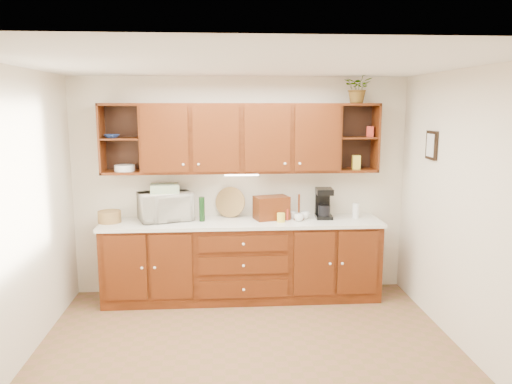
{
  "coord_description": "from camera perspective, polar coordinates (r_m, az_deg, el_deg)",
  "views": [
    {
      "loc": [
        -0.24,
        -4.21,
        2.26
      ],
      "look_at": [
        0.14,
        1.15,
        1.33
      ],
      "focal_mm": 35.0,
      "sensor_mm": 36.0,
      "label": 1
    }
  ],
  "objects": [
    {
      "name": "canister_yellow",
      "position": [
        5.75,
        2.87,
        -2.94
      ],
      "size": [
        0.11,
        0.11,
        0.1
      ],
      "primitive_type": "cylinder",
      "rotation": [
        0.0,
        0.0,
        -0.2
      ],
      "color": "yellow",
      "rests_on": "countertop"
    },
    {
      "name": "undercabinet_light",
      "position": [
        5.8,
        -1.67,
        2.0
      ],
      "size": [
        0.4,
        0.05,
        0.02
      ],
      "primitive_type": "cube",
      "color": "white",
      "rests_on": "upper_cabinets"
    },
    {
      "name": "bread_box",
      "position": [
        5.87,
        1.77,
        -1.81
      ],
      "size": [
        0.44,
        0.34,
        0.27
      ],
      "primitive_type": "cube",
      "rotation": [
        0.0,
        0.0,
        0.27
      ],
      "color": "#3A1706",
      "rests_on": "countertop"
    },
    {
      "name": "right_wall",
      "position": [
        4.86,
        23.47,
        -2.39
      ],
      "size": [
        0.0,
        3.5,
        3.5
      ],
      "primitive_type": "plane",
      "rotation": [
        1.57,
        0.0,
        -1.57
      ],
      "color": "beige",
      "rests_on": "floor"
    },
    {
      "name": "coffee_maker",
      "position": [
        5.98,
        7.73,
        -1.32
      ],
      "size": [
        0.21,
        0.26,
        0.36
      ],
      "rotation": [
        0.0,
        0.0,
        -0.06
      ],
      "color": "black",
      "rests_on": "countertop"
    },
    {
      "name": "potted_plant",
      "position": [
        5.96,
        11.62,
        11.6
      ],
      "size": [
        0.39,
        0.36,
        0.35
      ],
      "primitive_type": "imported",
      "rotation": [
        0.0,
        0.0,
        -0.34
      ],
      "color": "#999999",
      "rests_on": "upper_cabinets"
    },
    {
      "name": "wicker_basket",
      "position": [
        5.96,
        -16.4,
        -2.72
      ],
      "size": [
        0.3,
        0.3,
        0.13
      ],
      "primitive_type": "cylinder",
      "rotation": [
        0.0,
        0.0,
        -0.19
      ],
      "color": "olive",
      "rests_on": "countertop"
    },
    {
      "name": "pantry_box_yellow",
      "position": [
        6.02,
        11.38,
        3.35
      ],
      "size": [
        0.09,
        0.08,
        0.16
      ],
      "primitive_type": "cube",
      "rotation": [
        0.0,
        0.0,
        -0.04
      ],
      "color": "yellow",
      "rests_on": "upper_cabinets"
    },
    {
      "name": "ceiling",
      "position": [
        4.23,
        -0.84,
        14.43
      ],
      "size": [
        4.0,
        4.0,
        0.0
      ],
      "primitive_type": "plane",
      "rotation": [
        3.14,
        0.0,
        0.0
      ],
      "color": "white",
      "rests_on": "back_wall"
    },
    {
      "name": "microwave",
      "position": [
        5.91,
        -10.33,
        -1.62
      ],
      "size": [
        0.69,
        0.58,
        0.33
      ],
      "primitive_type": "imported",
      "rotation": [
        0.0,
        0.0,
        0.35
      ],
      "color": "beige",
      "rests_on": "countertop"
    },
    {
      "name": "floor",
      "position": [
        4.78,
        -0.76,
        -18.37
      ],
      "size": [
        4.0,
        4.0,
        0.0
      ],
      "primitive_type": "plane",
      "color": "brown",
      "rests_on": "ground"
    },
    {
      "name": "woven_tray",
      "position": [
        6.02,
        -2.96,
        -2.77
      ],
      "size": [
        0.38,
        0.21,
        0.36
      ],
      "primitive_type": "cylinder",
      "rotation": [
        1.36,
        0.0,
        -0.34
      ],
      "color": "olive",
      "rests_on": "countertop"
    },
    {
      "name": "back_wall",
      "position": [
        6.04,
        -1.75,
        0.68
      ],
      "size": [
        4.0,
        0.0,
        4.0
      ],
      "primitive_type": "plane",
      "rotation": [
        1.57,
        0.0,
        0.0
      ],
      "color": "beige",
      "rests_on": "floor"
    },
    {
      "name": "mug_tree",
      "position": [
        5.89,
        4.91,
        -2.7
      ],
      "size": [
        0.28,
        0.27,
        0.3
      ],
      "rotation": [
        0.0,
        0.0,
        0.37
      ],
      "color": "#3A1706",
      "rests_on": "countertop"
    },
    {
      "name": "towel_stack",
      "position": [
        5.87,
        -10.39,
        0.41
      ],
      "size": [
        0.35,
        0.28,
        0.1
      ],
      "primitive_type": "cube",
      "rotation": [
        0.0,
        0.0,
        0.12
      ],
      "color": "#D0D564",
      "rests_on": "microwave"
    },
    {
      "name": "left_wall",
      "position": [
        4.66,
        -26.19,
        -3.09
      ],
      "size": [
        0.0,
        3.5,
        3.5
      ],
      "primitive_type": "plane",
      "rotation": [
        1.57,
        0.0,
        1.57
      ],
      "color": "beige",
      "rests_on": "floor"
    },
    {
      "name": "base_cabinets",
      "position": [
        5.95,
        -1.58,
        -7.9
      ],
      "size": [
        3.2,
        0.6,
        0.9
      ],
      "primitive_type": "cube",
      "color": "#3A1706",
      "rests_on": "floor"
    },
    {
      "name": "plate_stack",
      "position": [
        5.93,
        -14.78,
        2.67
      ],
      "size": [
        0.28,
        0.28,
        0.07
      ],
      "primitive_type": "cylinder",
      "rotation": [
        0.0,
        0.0,
        0.21
      ],
      "color": "white",
      "rests_on": "upper_cabinets"
    },
    {
      "name": "framed_picture",
      "position": [
        5.58,
        19.44,
        5.06
      ],
      "size": [
        0.03,
        0.24,
        0.3
      ],
      "primitive_type": "cube",
      "color": "black",
      "rests_on": "right_wall"
    },
    {
      "name": "canister_red",
      "position": [
        5.88,
        3.41,
        -2.51
      ],
      "size": [
        0.14,
        0.14,
        0.13
      ],
      "primitive_type": "cylinder",
      "rotation": [
        0.0,
        0.0,
        -0.29
      ],
      "color": "#B02819",
      "rests_on": "countertop"
    },
    {
      "name": "countertop",
      "position": [
        5.81,
        -1.6,
        -3.51
      ],
      "size": [
        3.24,
        0.64,
        0.04
      ],
      "primitive_type": "cube",
      "color": "white",
      "rests_on": "base_cabinets"
    },
    {
      "name": "bowl_stack",
      "position": [
        5.91,
        -16.17,
        6.15
      ],
      "size": [
        0.21,
        0.21,
        0.04
      ],
      "primitive_type": "imported",
      "rotation": [
        0.0,
        0.0,
        -0.35
      ],
      "color": "navy",
      "rests_on": "upper_cabinets"
    },
    {
      "name": "upper_cabinets",
      "position": [
        5.81,
        -1.61,
        6.2
      ],
      "size": [
        3.2,
        0.33,
        0.8
      ],
      "color": "#3A1706",
      "rests_on": "back_wall"
    },
    {
      "name": "canister_white",
      "position": [
        6.05,
        11.33,
        -2.11
      ],
      "size": [
        0.08,
        0.08,
        0.18
      ],
      "primitive_type": "cylinder",
      "rotation": [
        0.0,
        0.0,
        -0.02
      ],
      "color": "white",
      "rests_on": "countertop"
    },
    {
      "name": "pantry_box_red",
      "position": [
        6.05,
        12.95,
        6.75
      ],
      "size": [
        0.1,
        0.1,
        0.12
      ],
      "primitive_type": "cube",
      "rotation": [
        0.0,
        0.0,
        -0.41
      ],
      "color": "#B02819",
      "rests_on": "upper_cabinets"
    },
    {
      "name": "wine_bottle",
      "position": [
        5.79,
        -6.2,
        -1.96
      ],
      "size": [
        0.08,
        0.08,
        0.28
      ],
      "primitive_type": "cylinder",
      "rotation": [
        0.0,
        0.0,
        0.36
      ],
      "color": "black",
      "rests_on": "countertop"
    }
  ]
}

